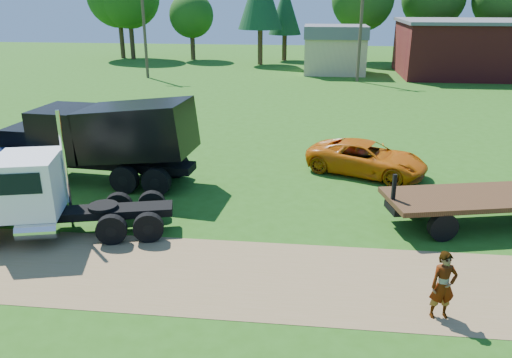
# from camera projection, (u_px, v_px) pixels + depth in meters

# --- Properties ---
(ground) EXTENTS (140.00, 140.00, 0.00)m
(ground) POSITION_uv_depth(u_px,v_px,m) (237.00, 276.00, 14.26)
(ground) COLOR #275813
(ground) RESTS_ON ground
(dirt_track) EXTENTS (120.00, 4.20, 0.01)m
(dirt_track) POSITION_uv_depth(u_px,v_px,m) (237.00, 276.00, 14.25)
(dirt_track) COLOR olive
(dirt_track) RESTS_ON ground
(white_semi_tractor) EXTENTS (6.96, 3.74, 4.11)m
(white_semi_tractor) POSITION_uv_depth(u_px,v_px,m) (34.00, 196.00, 16.18)
(white_semi_tractor) COLOR black
(white_semi_tractor) RESTS_ON ground
(black_dump_truck) EXTENTS (8.49, 3.21, 3.63)m
(black_dump_truck) POSITION_uv_depth(u_px,v_px,m) (104.00, 137.00, 20.79)
(black_dump_truck) COLOR black
(black_dump_truck) RESTS_ON ground
(orange_pickup) EXTENTS (5.76, 4.28, 1.46)m
(orange_pickup) POSITION_uv_depth(u_px,v_px,m) (367.00, 158.00, 22.17)
(orange_pickup) COLOR #CD6109
(orange_pickup) RESTS_ON ground
(flatbed_trailer) EXTENTS (8.07, 4.03, 1.99)m
(flatbed_trailer) POSITION_uv_depth(u_px,v_px,m) (497.00, 201.00, 17.25)
(flatbed_trailer) COLOR #3C2513
(flatbed_trailer) RESTS_ON ground
(spectator_a) EXTENTS (0.72, 0.54, 1.79)m
(spectator_a) POSITION_uv_depth(u_px,v_px,m) (443.00, 286.00, 12.15)
(spectator_a) COLOR #999999
(spectator_a) RESTS_ON ground
(spectator_b) EXTENTS (0.91, 0.73, 1.80)m
(spectator_b) POSITION_uv_depth(u_px,v_px,m) (124.00, 157.00, 21.82)
(spectator_b) COLOR #999999
(spectator_b) RESTS_ON ground
(brick_building) EXTENTS (15.40, 10.40, 5.30)m
(brick_building) POSITION_uv_depth(u_px,v_px,m) (480.00, 48.00, 48.69)
(brick_building) COLOR maroon
(brick_building) RESTS_ON ground
(tan_shed) EXTENTS (6.20, 5.40, 4.70)m
(tan_shed) POSITION_uv_depth(u_px,v_px,m) (335.00, 49.00, 50.26)
(tan_shed) COLOR tan
(tan_shed) RESTS_ON ground
(utility_poles) EXTENTS (42.20, 0.28, 9.00)m
(utility_poles) POSITION_uv_depth(u_px,v_px,m) (361.00, 29.00, 44.60)
(utility_poles) COLOR brown
(utility_poles) RESTS_ON ground
(tree_row) EXTENTS (57.33, 12.57, 11.30)m
(tree_row) POSITION_uv_depth(u_px,v_px,m) (310.00, 0.00, 57.96)
(tree_row) COLOR #3B2718
(tree_row) RESTS_ON ground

